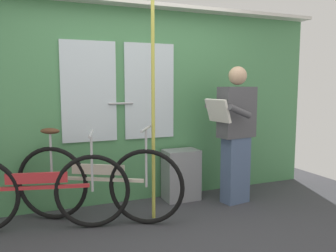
{
  "coord_description": "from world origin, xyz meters",
  "views": [
    {
      "loc": [
        -1.21,
        -2.79,
        1.38
      ],
      "look_at": [
        0.11,
        0.4,
        0.96
      ],
      "focal_mm": 37.21,
      "sensor_mm": 36.0,
      "label": 1
    }
  ],
  "objects_px": {
    "bicycle_leaning_behind": "(36,191)",
    "trash_bin_by_wall": "(181,175)",
    "handrail_pole": "(153,111)",
    "passenger_reading_newspaper": "(236,132)",
    "bicycle_near_door": "(98,183)"
  },
  "relations": [
    {
      "from": "bicycle_near_door",
      "to": "handrail_pole",
      "type": "bearing_deg",
      "value": 16.91
    },
    {
      "from": "bicycle_near_door",
      "to": "passenger_reading_newspaper",
      "type": "height_order",
      "value": "passenger_reading_newspaper"
    },
    {
      "from": "bicycle_leaning_behind",
      "to": "bicycle_near_door",
      "type": "bearing_deg",
      "value": 14.14
    },
    {
      "from": "bicycle_near_door",
      "to": "bicycle_leaning_behind",
      "type": "relative_size",
      "value": 0.9
    },
    {
      "from": "trash_bin_by_wall",
      "to": "handrail_pole",
      "type": "relative_size",
      "value": 0.27
    },
    {
      "from": "handrail_pole",
      "to": "trash_bin_by_wall",
      "type": "bearing_deg",
      "value": 40.25
    },
    {
      "from": "passenger_reading_newspaper",
      "to": "handrail_pole",
      "type": "xyz_separation_m",
      "value": [
        -1.04,
        -0.1,
        0.28
      ]
    },
    {
      "from": "passenger_reading_newspaper",
      "to": "trash_bin_by_wall",
      "type": "distance_m",
      "value": 0.82
    },
    {
      "from": "bicycle_near_door",
      "to": "trash_bin_by_wall",
      "type": "distance_m",
      "value": 1.1
    },
    {
      "from": "passenger_reading_newspaper",
      "to": "trash_bin_by_wall",
      "type": "height_order",
      "value": "passenger_reading_newspaper"
    },
    {
      "from": "bicycle_near_door",
      "to": "bicycle_leaning_behind",
      "type": "xyz_separation_m",
      "value": [
        -0.57,
        -0.01,
        -0.02
      ]
    },
    {
      "from": "trash_bin_by_wall",
      "to": "handrail_pole",
      "type": "xyz_separation_m",
      "value": [
        -0.51,
        -0.43,
        0.81
      ]
    },
    {
      "from": "bicycle_near_door",
      "to": "trash_bin_by_wall",
      "type": "bearing_deg",
      "value": 45.9
    },
    {
      "from": "bicycle_leaning_behind",
      "to": "trash_bin_by_wall",
      "type": "xyz_separation_m",
      "value": [
        1.62,
        0.31,
        -0.08
      ]
    },
    {
      "from": "handrail_pole",
      "to": "passenger_reading_newspaper",
      "type": "bearing_deg",
      "value": 5.34
    }
  ]
}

